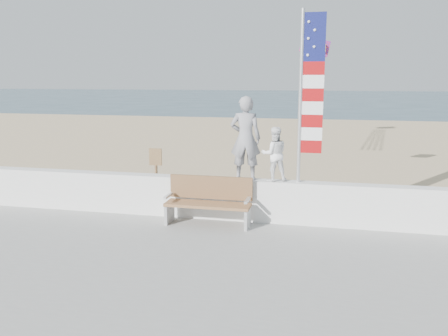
{
  "coord_description": "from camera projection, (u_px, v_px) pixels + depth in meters",
  "views": [
    {
      "loc": [
        2.38,
        -7.83,
        3.25
      ],
      "look_at": [
        0.2,
        1.8,
        1.35
      ],
      "focal_mm": 38.0,
      "sensor_mm": 36.0,
      "label": 1
    }
  ],
  "objects": [
    {
      "name": "child",
      "position": [
        274.0,
        154.0,
        9.97
      ],
      "size": [
        0.67,
        0.59,
        1.15
      ],
      "primitive_type": "imported",
      "rotation": [
        0.0,
        0.0,
        3.47
      ],
      "color": "white",
      "rests_on": "seawall"
    },
    {
      "name": "adult",
      "position": [
        245.0,
        138.0,
        10.04
      ],
      "size": [
        0.67,
        0.46,
        1.79
      ],
      "primitive_type": "imported",
      "rotation": [
        0.0,
        0.0,
        3.19
      ],
      "color": "gray",
      "rests_on": "seawall"
    },
    {
      "name": "sign",
      "position": [
        156.0,
        172.0,
        11.66
      ],
      "size": [
        0.32,
        0.07,
        1.46
      ],
      "color": "brown",
      "rests_on": "sand"
    },
    {
      "name": "ground",
      "position": [
        192.0,
        258.0,
        8.63
      ],
      "size": [
        220.0,
        220.0,
        0.0
      ],
      "primitive_type": "plane",
      "color": "#2A4555",
      "rests_on": "ground"
    },
    {
      "name": "sand",
      "position": [
        262.0,
        167.0,
        17.25
      ],
      "size": [
        90.0,
        40.0,
        0.08
      ],
      "primitive_type": "cube",
      "color": "tan",
      "rests_on": "ground"
    },
    {
      "name": "flag",
      "position": [
        307.0,
        90.0,
        9.58
      ],
      "size": [
        0.5,
        0.08,
        3.5
      ],
      "color": "silver",
      "rests_on": "seawall"
    },
    {
      "name": "bench",
      "position": [
        209.0,
        200.0,
        10.0
      ],
      "size": [
        1.8,
        0.57,
        1.0
      ],
      "color": "#976942",
      "rests_on": "boardwalk"
    },
    {
      "name": "parafoil_kite",
      "position": [
        316.0,
        47.0,
        13.05
      ],
      "size": [
        0.86,
        0.48,
        0.58
      ],
      "color": "#FF351C",
      "rests_on": "ground"
    },
    {
      "name": "seawall",
      "position": [
        217.0,
        198.0,
        10.43
      ],
      "size": [
        30.0,
        0.35,
        0.9
      ],
      "primitive_type": "cube",
      "color": "white",
      "rests_on": "boardwalk"
    }
  ]
}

